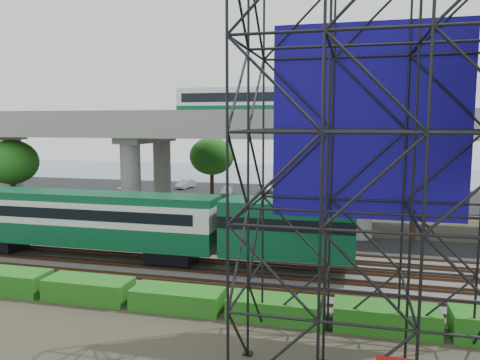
# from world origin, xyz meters

# --- Properties ---
(ground) EXTENTS (140.00, 140.00, 0.00)m
(ground) POSITION_xyz_m (0.00, 0.00, 0.00)
(ground) COLOR #474233
(ground) RESTS_ON ground
(ballast_bed) EXTENTS (90.00, 12.00, 0.20)m
(ballast_bed) POSITION_xyz_m (0.00, 2.00, 0.10)
(ballast_bed) COLOR slate
(ballast_bed) RESTS_ON ground
(service_road) EXTENTS (90.00, 5.00, 0.08)m
(service_road) POSITION_xyz_m (0.00, 10.50, 0.04)
(service_road) COLOR black
(service_road) RESTS_ON ground
(parking_lot) EXTENTS (90.00, 18.00, 0.08)m
(parking_lot) POSITION_xyz_m (0.00, 34.00, 0.04)
(parking_lot) COLOR black
(parking_lot) RESTS_ON ground
(harbor_water) EXTENTS (140.00, 40.00, 0.03)m
(harbor_water) POSITION_xyz_m (0.00, 56.00, 0.01)
(harbor_water) COLOR #4B5F7C
(harbor_water) RESTS_ON ground
(rail_tracks) EXTENTS (90.00, 9.52, 0.16)m
(rail_tracks) POSITION_xyz_m (0.00, 2.00, 0.28)
(rail_tracks) COLOR #472D1E
(rail_tracks) RESTS_ON ballast_bed
(commuter_train) EXTENTS (29.30, 3.06, 4.30)m
(commuter_train) POSITION_xyz_m (-6.24, 2.00, 2.88)
(commuter_train) COLOR black
(commuter_train) RESTS_ON rail_tracks
(overpass) EXTENTS (80.00, 12.00, 12.40)m
(overpass) POSITION_xyz_m (-0.03, 16.00, 8.21)
(overpass) COLOR #9E9B93
(overpass) RESTS_ON ground
(scaffold_tower) EXTENTS (9.36, 6.36, 15.00)m
(scaffold_tower) POSITION_xyz_m (9.98, -7.98, 7.47)
(scaffold_tower) COLOR black
(scaffold_tower) RESTS_ON ground
(hedge_strip) EXTENTS (34.60, 1.80, 1.20)m
(hedge_strip) POSITION_xyz_m (1.01, -4.30, 0.56)
(hedge_strip) COLOR #166316
(hedge_strip) RESTS_ON ground
(trees) EXTENTS (40.94, 16.94, 7.69)m
(trees) POSITION_xyz_m (-4.67, 16.17, 5.57)
(trees) COLOR #382314
(trees) RESTS_ON ground
(suv) EXTENTS (5.25, 2.94, 1.38)m
(suv) POSITION_xyz_m (-20.18, 10.89, 0.77)
(suv) COLOR black
(suv) RESTS_ON service_road
(parked_cars) EXTENTS (38.83, 9.58, 1.30)m
(parked_cars) POSITION_xyz_m (0.97, 33.79, 0.69)
(parked_cars) COLOR silver
(parked_cars) RESTS_ON parking_lot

